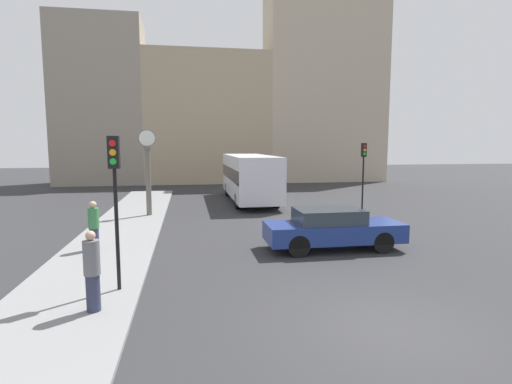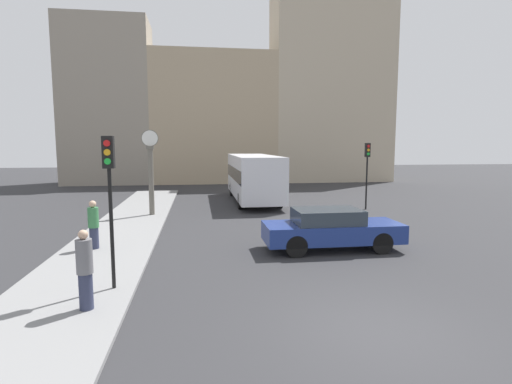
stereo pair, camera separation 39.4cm
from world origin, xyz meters
name	(u,v)px [view 1 (the left image)]	position (x,y,z in m)	size (l,w,h in m)	color
ground_plane	(389,331)	(0.00, 0.00, 0.00)	(120.00, 120.00, 0.00)	#2D2D30
sidewalk_corner	(126,226)	(-6.47, 11.02, 0.05)	(3.04, 26.03, 0.10)	gray
building_row	(236,102)	(0.91, 31.82, 7.68)	(30.69, 5.00, 17.97)	gray
sedan_car	(332,228)	(1.07, 5.99, 0.73)	(4.66, 1.71, 1.41)	navy
bus_distant	(249,175)	(0.04, 18.00, 1.66)	(2.51, 9.32, 2.92)	silver
traffic_light_near	(115,181)	(-5.47, 2.93, 2.74)	(0.26, 0.24, 3.68)	black
traffic_light_far	(364,162)	(5.81, 13.98, 2.63)	(0.26, 0.24, 3.67)	black
street_clock	(148,172)	(-5.72, 13.41, 2.27)	(0.82, 0.34, 4.21)	#666056
pedestrian_green_hoodie	(94,225)	(-6.89, 6.91, 0.92)	(0.35, 0.35, 1.63)	#2D334C
pedestrian_grey_jacket	(92,271)	(-5.78, 1.71, 0.96)	(0.34, 0.34, 1.72)	#2D334C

